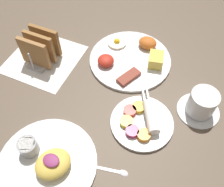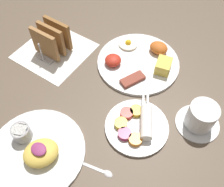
% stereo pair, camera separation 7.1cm
% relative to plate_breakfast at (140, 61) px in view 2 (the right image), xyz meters
% --- Properties ---
extents(ground_plane, '(3.00, 3.00, 0.00)m').
position_rel_plate_breakfast_xyz_m(ground_plane, '(-0.08, -0.19, -0.01)').
color(ground_plane, brown).
extents(napkin_flat, '(0.22, 0.22, 0.00)m').
position_rel_plate_breakfast_xyz_m(napkin_flat, '(-0.27, -0.11, -0.01)').
color(napkin_flat, white).
rests_on(napkin_flat, ground_plane).
extents(plate_breakfast, '(0.27, 0.27, 0.05)m').
position_rel_plate_breakfast_xyz_m(plate_breakfast, '(0.00, 0.00, 0.00)').
color(plate_breakfast, white).
rests_on(plate_breakfast, ground_plane).
extents(plate_condiments, '(0.17, 0.19, 0.04)m').
position_rel_plate_breakfast_xyz_m(plate_condiments, '(0.11, -0.21, 0.00)').
color(plate_condiments, white).
rests_on(plate_condiments, ground_plane).
extents(plate_foreground, '(0.25, 0.25, 0.06)m').
position_rel_plate_breakfast_xyz_m(plate_foreground, '(-0.06, -0.41, 0.00)').
color(plate_foreground, white).
rests_on(plate_foreground, ground_plane).
extents(toast_rack, '(0.10, 0.12, 0.10)m').
position_rel_plate_breakfast_xyz_m(toast_rack, '(-0.27, -0.11, 0.04)').
color(toast_rack, '#B7B7BC').
rests_on(toast_rack, ground_plane).
extents(coffee_cup, '(0.12, 0.12, 0.08)m').
position_rel_plate_breakfast_xyz_m(coffee_cup, '(0.24, -0.11, 0.02)').
color(coffee_cup, white).
rests_on(coffee_cup, ground_plane).
extents(teaspoon, '(0.13, 0.04, 0.01)m').
position_rel_plate_breakfast_xyz_m(teaspoon, '(0.09, -0.36, -0.01)').
color(teaspoon, silver).
rests_on(teaspoon, ground_plane).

